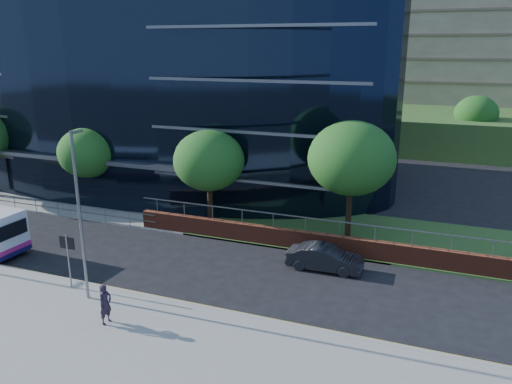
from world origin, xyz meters
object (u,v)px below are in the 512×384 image
at_px(tree_far_d, 352,158).
at_px(pedestrian, 105,304).
at_px(parked_car, 325,258).
at_px(streetlight_east, 80,212).
at_px(tree_dist_e, 476,114).
at_px(street_sign, 68,250).
at_px(tree_far_b, 88,153).
at_px(tree_far_c, 209,161).

xyz_separation_m(tree_far_d, pedestrian, (-7.77, -13.74, -4.14)).
xyz_separation_m(tree_far_d, parked_car, (-0.32, -4.81, -4.51)).
xyz_separation_m(tree_far_d, streetlight_east, (-10.00, -12.17, -0.75)).
height_order(parked_car, pedestrian, pedestrian).
xyz_separation_m(streetlight_east, parked_car, (9.68, 7.36, -3.76)).
xyz_separation_m(tree_dist_e, streetlight_east, (-18.00, -42.17, -0.10)).
bearing_deg(streetlight_east, street_sign, 158.64).
bearing_deg(tree_far_d, tree_dist_e, 75.07).
xyz_separation_m(streetlight_east, pedestrian, (2.23, -1.57, -3.39)).
distance_m(tree_far_d, streetlight_east, 15.77).
height_order(tree_far_b, tree_far_d, tree_far_d).
bearing_deg(tree_dist_e, parked_car, -103.44).
relative_size(street_sign, tree_far_c, 0.43).
distance_m(tree_far_b, tree_far_c, 10.02).
bearing_deg(tree_far_d, tree_far_c, -173.66).
bearing_deg(tree_far_c, parked_car, -23.71).
height_order(tree_far_d, tree_dist_e, tree_far_d).
bearing_deg(parked_car, pedestrian, 138.89).
distance_m(tree_far_c, pedestrian, 13.27).
distance_m(tree_far_c, tree_far_d, 9.08).
distance_m(street_sign, pedestrian, 4.45).
distance_m(tree_far_c, parked_car, 10.24).
bearing_deg(tree_far_c, tree_far_d, 6.34).
height_order(tree_dist_e, pedestrian, tree_dist_e).
bearing_deg(street_sign, tree_dist_e, 64.88).
height_order(tree_far_c, tree_far_d, tree_far_d).
xyz_separation_m(tree_far_b, tree_dist_e, (27.00, 30.50, 0.33)).
bearing_deg(street_sign, tree_far_b, 124.08).
relative_size(streetlight_east, pedestrian, 4.45).
distance_m(tree_far_d, parked_car, 6.60).
bearing_deg(tree_far_d, pedestrian, -119.48).
height_order(tree_far_b, tree_dist_e, tree_dist_e).
relative_size(tree_far_b, tree_far_d, 0.81).
bearing_deg(tree_far_c, tree_dist_e, 61.26).
relative_size(tree_far_d, pedestrian, 4.14).
xyz_separation_m(tree_dist_e, pedestrian, (-15.77, -43.74, -3.49)).
xyz_separation_m(street_sign, streetlight_east, (1.50, -0.59, 2.29)).
distance_m(streetlight_east, parked_car, 12.73).
bearing_deg(tree_dist_e, tree_far_c, -118.74).
distance_m(street_sign, tree_far_d, 16.61).
bearing_deg(parked_car, street_sign, 119.95).
height_order(tree_far_d, pedestrian, tree_far_d).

